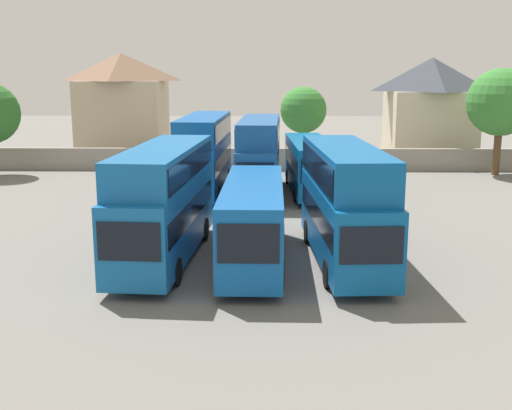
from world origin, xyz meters
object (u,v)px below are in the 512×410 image
object	(u,v)px
bus_3	(345,198)
bus_6	(309,163)
bus_2	(253,218)
house_terrace_centre	(430,109)
bus_1	(164,197)
bus_5	(259,152)
house_terrace_left	(123,105)
tree_left_of_lot	(303,110)
bus_4	(204,150)
tree_right_of_lot	(501,103)

from	to	relation	value
bus_3	bus_6	bearing A→B (deg)	178.42
bus_2	bus_3	world-z (taller)	bus_3
bus_3	house_terrace_centre	distance (m)	33.36
bus_6	bus_1	bearing A→B (deg)	-27.87
bus_3	bus_5	xyz separation A→B (m)	(-3.77, 14.97, 0.01)
house_terrace_left	tree_left_of_lot	size ratio (longest dim) A/B	1.43
bus_1	bus_6	xyz separation A→B (m)	(7.21, 15.30, -0.75)
house_terrace_left	bus_2	bearing A→B (deg)	-68.79
bus_4	bus_5	xyz separation A→B (m)	(3.67, -0.59, -0.08)
bus_1	bus_6	size ratio (longest dim) A/B	1.01
bus_3	tree_right_of_lot	xyz separation A→B (m)	(14.65, 23.26, 2.83)
tree_right_of_lot	bus_2	bearing A→B (deg)	-128.18
bus_5	bus_6	world-z (taller)	bus_5
bus_6	tree_left_of_lot	xyz separation A→B (m)	(0.25, 12.19, 2.73)
bus_6	bus_3	bearing A→B (deg)	-0.94
bus_3	house_terrace_left	world-z (taller)	house_terrace_left
bus_2	tree_left_of_lot	distance (m)	28.40
bus_4	bus_5	size ratio (longest dim) A/B	1.06
bus_4	bus_6	world-z (taller)	bus_4
bus_2	house_terrace_left	xyz separation A→B (m)	(-12.67, 32.64, 2.91)
bus_3	house_terrace_left	distance (m)	36.40
bus_2	tree_right_of_lot	distance (m)	30.15
tree_left_of_lot	tree_right_of_lot	bearing A→B (deg)	-16.85
house_terrace_left	tree_left_of_lot	bearing A→B (deg)	-15.77
bus_2	bus_6	xyz separation A→B (m)	(3.39, 15.84, 0.03)
house_terrace_centre	tree_right_of_lot	world-z (taller)	house_terrace_centre
bus_2	house_terrace_left	world-z (taller)	house_terrace_left
bus_1	bus_4	world-z (taller)	bus_4
bus_6	tree_left_of_lot	size ratio (longest dim) A/B	1.60
bus_4	house_terrace_centre	world-z (taller)	house_terrace_centre
bus_5	bus_6	size ratio (longest dim) A/B	0.99
bus_3	house_terrace_centre	bearing A→B (deg)	156.82
bus_5	tree_right_of_lot	bearing A→B (deg)	116.13
bus_5	house_terrace_centre	xyz separation A→B (m)	(15.11, 16.34, 1.88)
bus_5	tree_right_of_lot	world-z (taller)	tree_right_of_lot
house_terrace_left	house_terrace_centre	size ratio (longest dim) A/B	1.05
tree_left_of_lot	bus_1	bearing A→B (deg)	-105.19
bus_3	house_terrace_centre	size ratio (longest dim) A/B	1.14
bus_5	house_terrace_left	distance (m)	21.67
bus_6	bus_5	bearing A→B (deg)	-82.46
bus_3	tree_right_of_lot	distance (m)	27.64
bus_2	house_terrace_centre	xyz separation A→B (m)	(15.19, 31.58, 2.70)
tree_right_of_lot	bus_1	bearing A→B (deg)	-134.16
house_terrace_centre	bus_2	bearing A→B (deg)	-115.69
bus_1	tree_right_of_lot	distance (m)	32.17
bus_3	bus_5	distance (m)	15.44
bus_5	tree_right_of_lot	xyz separation A→B (m)	(18.42, 8.29, 2.82)
bus_1	bus_3	distance (m)	7.68
bus_1	bus_4	size ratio (longest dim) A/B	0.96
house_terrace_centre	bus_6	bearing A→B (deg)	-126.84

